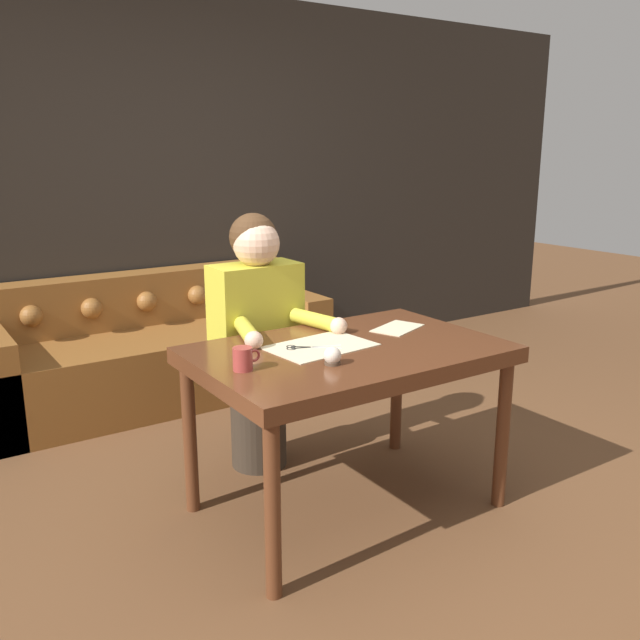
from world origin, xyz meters
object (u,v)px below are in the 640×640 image
scissors (304,348)px  pin_cushion (332,356)px  dining_table (348,364)px  person (258,339)px  couch (156,353)px  mug (243,359)px

scissors → pin_cushion: (-0.03, -0.25, 0.03)m
dining_table → person: size_ratio=1.01×
person → scissors: 0.51m
dining_table → couch: 1.88m
couch → mug: 1.95m
scissors → mug: 0.37m
dining_table → pin_cushion: (-0.19, -0.16, 0.11)m
person → mug: bearing=-122.5°
mug → person: bearing=57.5°
pin_cushion → mug: bearing=158.0°
couch → pin_cushion: size_ratio=30.29×
mug → scissors: bearing=18.6°
person → pin_cushion: person is taller
couch → dining_table: bearing=-83.9°
mug → pin_cushion: size_ratio=1.58×
person → pin_cushion: bearing=-95.5°
couch → mug: mug is taller
scissors → couch: bearing=91.0°
person → mug: size_ratio=11.35×
dining_table → couch: size_ratio=0.60×
person → scissors: person is taller
couch → pin_cushion: pin_cushion is taller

